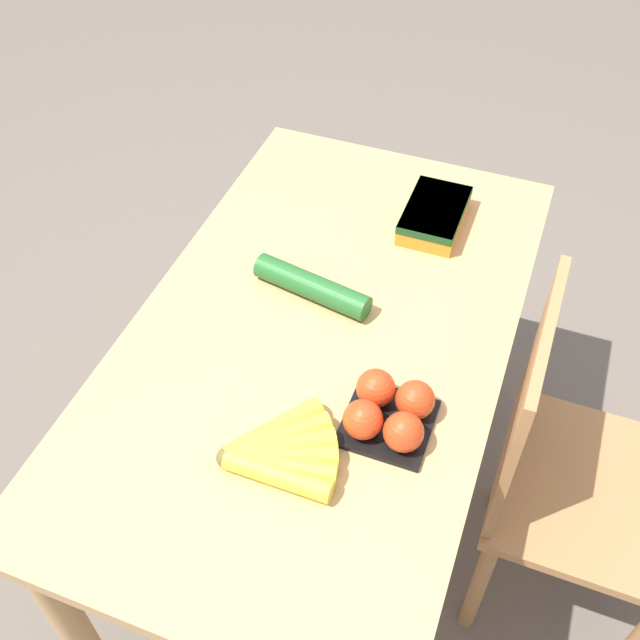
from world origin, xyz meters
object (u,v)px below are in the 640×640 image
object	(u,v)px
chair	(565,475)
tomato_pack	(389,412)
banana_bunch	(278,453)
carrot_bag	(435,214)
cucumber_near	(312,286)

from	to	relation	value
chair	tomato_pack	bearing A→B (deg)	121.66
banana_bunch	carrot_bag	distance (m)	0.69
banana_bunch	cucumber_near	size ratio (longest dim) A/B	0.79
banana_bunch	carrot_bag	xyz separation A→B (m)	(-0.69, 0.09, 0.01)
chair	cucumber_near	distance (m)	0.67
banana_bunch	tomato_pack	size ratio (longest dim) A/B	1.33
banana_bunch	carrot_bag	bearing A→B (deg)	172.75
chair	tomato_pack	xyz separation A→B (m)	(0.21, -0.35, 0.33)
banana_bunch	carrot_bag	size ratio (longest dim) A/B	1.03
chair	tomato_pack	size ratio (longest dim) A/B	5.72
banana_bunch	cucumber_near	xyz separation A→B (m)	(-0.38, -0.09, 0.01)
banana_bunch	chair	bearing A→B (deg)	124.47
cucumber_near	chair	bearing A→B (deg)	86.00
chair	carrot_bag	size ratio (longest dim) A/B	4.41
carrot_bag	chair	bearing A→B (deg)	49.84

